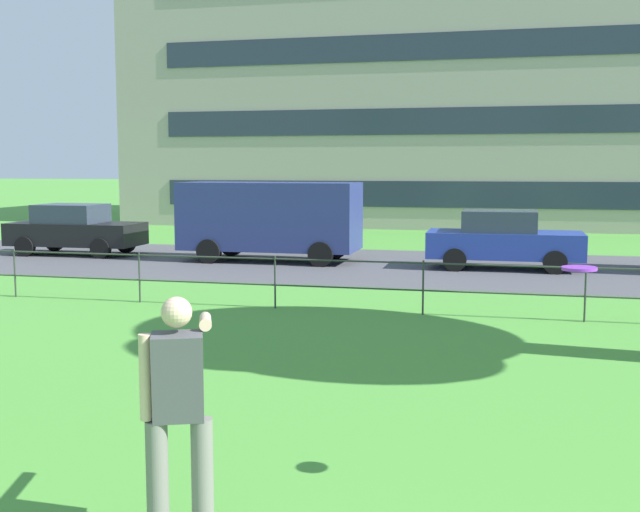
# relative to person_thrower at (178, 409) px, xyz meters

# --- Properties ---
(street_strip) EXTENTS (80.00, 7.84, 0.01)m
(street_strip) POSITION_rel_person_thrower_xyz_m (0.78, 16.01, -0.96)
(street_strip) COLOR #4C4C51
(street_strip) RESTS_ON ground
(park_fence) EXTENTS (28.11, 0.04, 1.00)m
(park_fence) POSITION_rel_person_thrower_xyz_m (0.78, 9.09, -0.31)
(park_fence) COLOR #333833
(park_fence) RESTS_ON ground
(person_thrower) EXTENTS (0.48, 0.86, 1.79)m
(person_thrower) POSITION_rel_person_thrower_xyz_m (0.00, 0.00, 0.00)
(person_thrower) COLOR slate
(person_thrower) RESTS_ON ground
(frisbee) EXTENTS (0.36, 0.36, 0.03)m
(frisbee) POSITION_rel_person_thrower_xyz_m (2.81, 1.31, 0.94)
(frisbee) COLOR purple
(car_black_far_left) EXTENTS (4.03, 1.86, 1.54)m
(car_black_far_left) POSITION_rel_person_thrower_xyz_m (-10.64, 16.45, -0.19)
(car_black_far_left) COLOR black
(car_black_far_left) RESTS_ON ground
(panel_van_left) EXTENTS (5.01, 2.12, 2.24)m
(panel_van_left) POSITION_rel_person_thrower_xyz_m (-4.33, 16.28, 0.30)
(panel_van_left) COLOR navy
(panel_van_left) RESTS_ON ground
(car_blue_right) EXTENTS (4.02, 1.85, 1.54)m
(car_blue_right) POSITION_rel_person_thrower_xyz_m (2.13, 16.08, -0.19)
(car_blue_right) COLOR #233899
(car_blue_right) RESTS_ON ground
(apartment_building_background) EXTENTS (32.11, 15.19, 12.54)m
(apartment_building_background) POSITION_rel_person_thrower_xyz_m (0.63, 35.59, 5.31)
(apartment_building_background) COLOR #ADA393
(apartment_building_background) RESTS_ON ground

